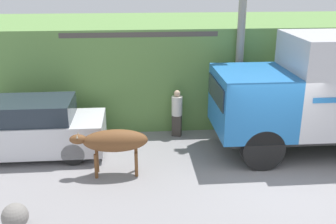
{
  "coord_description": "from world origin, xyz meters",
  "views": [
    {
      "loc": [
        -3.62,
        -9.09,
        5.18
      ],
      "look_at": [
        -2.76,
        1.04,
        1.57
      ],
      "focal_mm": 42.0,
      "sensor_mm": 36.0,
      "label": 1
    }
  ],
  "objects_px": {
    "roadside_rock": "(15,216)",
    "parked_suv": "(29,129)",
    "brown_cow": "(114,141)",
    "pedestrian_on_hill": "(177,111)",
    "utility_pole": "(241,26)"
  },
  "relations": [
    {
      "from": "pedestrian_on_hill",
      "to": "roadside_rock",
      "type": "bearing_deg",
      "value": 68.79
    },
    {
      "from": "brown_cow",
      "to": "utility_pole",
      "type": "bearing_deg",
      "value": 25.17
    },
    {
      "from": "roadside_rock",
      "to": "parked_suv",
      "type": "bearing_deg",
      "value": 98.18
    },
    {
      "from": "brown_cow",
      "to": "pedestrian_on_hill",
      "type": "distance_m",
      "value": 3.2
    },
    {
      "from": "pedestrian_on_hill",
      "to": "utility_pole",
      "type": "xyz_separation_m",
      "value": [
        2.07,
        0.26,
        2.71
      ]
    },
    {
      "from": "parked_suv",
      "to": "roadside_rock",
      "type": "distance_m",
      "value": 3.77
    },
    {
      "from": "utility_pole",
      "to": "roadside_rock",
      "type": "bearing_deg",
      "value": -140.34
    },
    {
      "from": "parked_suv",
      "to": "utility_pole",
      "type": "distance_m",
      "value": 7.25
    },
    {
      "from": "brown_cow",
      "to": "pedestrian_on_hill",
      "type": "xyz_separation_m",
      "value": [
        1.95,
        2.53,
        -0.11
      ]
    },
    {
      "from": "brown_cow",
      "to": "parked_suv",
      "type": "distance_m",
      "value": 2.95
    },
    {
      "from": "roadside_rock",
      "to": "brown_cow",
      "type": "bearing_deg",
      "value": 47.68
    },
    {
      "from": "parked_suv",
      "to": "utility_pole",
      "type": "height_order",
      "value": "utility_pole"
    },
    {
      "from": "brown_cow",
      "to": "pedestrian_on_hill",
      "type": "relative_size",
      "value": 1.29
    },
    {
      "from": "brown_cow",
      "to": "parked_suv",
      "type": "xyz_separation_m",
      "value": [
        -2.55,
        1.47,
        -0.15
      ]
    },
    {
      "from": "utility_pole",
      "to": "parked_suv",
      "type": "bearing_deg",
      "value": -168.65
    }
  ]
}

